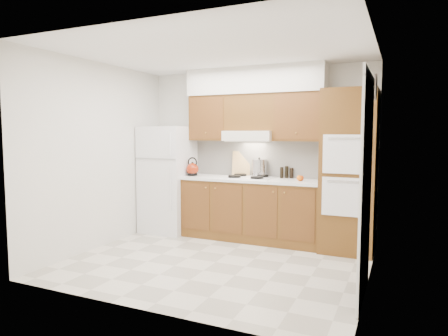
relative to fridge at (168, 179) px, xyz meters
name	(u,v)px	position (x,y,z in m)	size (l,w,h in m)	color
floor	(216,262)	(1.41, -1.14, -0.86)	(3.60, 3.60, 0.00)	beige
ceiling	(215,51)	(1.41, -1.14, 1.74)	(3.60, 3.60, 0.00)	white
wall_back	(257,153)	(1.41, 0.36, 0.44)	(3.60, 0.02, 2.60)	white
wall_left	(101,156)	(-0.40, -1.14, 0.44)	(0.02, 3.00, 2.60)	white
wall_right	(371,164)	(3.21, -1.14, 0.44)	(0.02, 3.00, 2.60)	white
fridge	(168,179)	(0.00, 0.00, 0.00)	(0.75, 0.72, 1.72)	white
base_cabinets	(251,210)	(1.43, 0.06, -0.41)	(2.11, 0.60, 0.90)	brown
countertop	(251,179)	(1.43, 0.05, 0.06)	(2.13, 0.62, 0.04)	white
backsplash	(258,158)	(1.43, 0.34, 0.36)	(2.11, 0.03, 0.56)	white
oven_cabinet	(349,171)	(2.85, 0.03, 0.24)	(0.70, 0.65, 2.20)	brown
upper_cab_left	(211,118)	(0.69, 0.19, 0.99)	(0.63, 0.33, 0.70)	brown
upper_cab_right	(300,117)	(2.12, 0.19, 0.99)	(0.73, 0.33, 0.70)	brown
range_hood	(250,136)	(1.38, 0.13, 0.71)	(0.75, 0.45, 0.15)	silver
upper_cab_over_hood	(252,113)	(1.38, 0.19, 1.06)	(0.75, 0.33, 0.55)	brown
soffit	(255,81)	(1.43, 0.18, 1.54)	(2.13, 0.36, 0.40)	silver
cooktop	(248,177)	(1.38, 0.07, 0.09)	(0.74, 0.50, 0.01)	white
doorway	(366,192)	(3.19, -1.49, 0.19)	(0.02, 0.90, 2.10)	black
wall_clock	(376,87)	(3.19, -0.59, 1.29)	(0.30, 0.30, 0.02)	#3F3833
kettle	(192,169)	(0.47, -0.04, 0.19)	(0.19, 0.19, 0.19)	maroon
cutting_board	(241,163)	(1.17, 0.31, 0.28)	(0.29, 0.02, 0.38)	tan
stock_pot	(259,168)	(1.50, 0.23, 0.23)	(0.23, 0.23, 0.24)	#B5B5BA
condiment_a	(287,172)	(1.91, 0.29, 0.17)	(0.05, 0.05, 0.18)	black
condiment_b	(282,173)	(1.85, 0.24, 0.16)	(0.05, 0.05, 0.17)	black
condiment_c	(291,173)	(1.98, 0.30, 0.16)	(0.05, 0.05, 0.15)	black
orange_near	(301,178)	(2.19, 0.03, 0.12)	(0.08, 0.08, 0.08)	#D5510B
orange_far	(299,178)	(2.17, 0.02, 0.12)	(0.08, 0.08, 0.08)	orange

